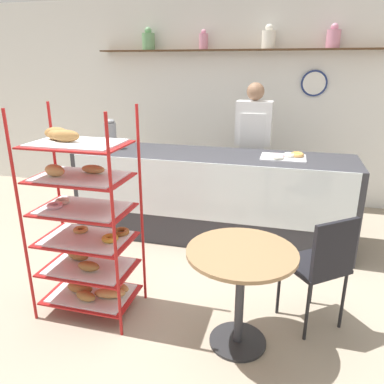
{
  "coord_description": "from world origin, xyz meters",
  "views": [
    {
      "loc": [
        0.79,
        -2.48,
        1.84
      ],
      "look_at": [
        0.0,
        0.46,
        0.8
      ],
      "focal_mm": 35.0,
      "sensor_mm": 36.0,
      "label": 1
    }
  ],
  "objects_px": {
    "person_worker": "(253,147)",
    "cafe_chair": "(323,261)",
    "coffee_carafe": "(111,134)",
    "donut_tray_counter": "(286,156)",
    "cafe_table": "(241,275)",
    "pastry_rack": "(84,225)"
  },
  "relations": [
    {
      "from": "person_worker",
      "to": "cafe_chair",
      "type": "xyz_separation_m",
      "value": [
        0.72,
        -2.0,
        -0.36
      ]
    },
    {
      "from": "coffee_carafe",
      "to": "cafe_chair",
      "type": "bearing_deg",
      "value": -30.59
    },
    {
      "from": "coffee_carafe",
      "to": "donut_tray_counter",
      "type": "distance_m",
      "value": 1.92
    },
    {
      "from": "cafe_table",
      "to": "coffee_carafe",
      "type": "height_order",
      "value": "coffee_carafe"
    },
    {
      "from": "person_worker",
      "to": "coffee_carafe",
      "type": "distance_m",
      "value": 1.67
    },
    {
      "from": "pastry_rack",
      "to": "person_worker",
      "type": "bearing_deg",
      "value": 66.1
    },
    {
      "from": "pastry_rack",
      "to": "cafe_table",
      "type": "xyz_separation_m",
      "value": [
        1.18,
        -0.1,
        -0.17
      ]
    },
    {
      "from": "cafe_table",
      "to": "cafe_chair",
      "type": "height_order",
      "value": "cafe_chair"
    },
    {
      "from": "person_worker",
      "to": "coffee_carafe",
      "type": "relative_size",
      "value": 5.0
    },
    {
      "from": "donut_tray_counter",
      "to": "pastry_rack",
      "type": "bearing_deg",
      "value": -131.4
    },
    {
      "from": "cafe_table",
      "to": "coffee_carafe",
      "type": "xyz_separation_m",
      "value": [
        -1.71,
        1.64,
        0.56
      ]
    },
    {
      "from": "pastry_rack",
      "to": "cafe_table",
      "type": "distance_m",
      "value": 1.2
    },
    {
      "from": "person_worker",
      "to": "cafe_table",
      "type": "xyz_separation_m",
      "value": [
        0.2,
        -2.32,
        -0.36
      ]
    },
    {
      "from": "pastry_rack",
      "to": "donut_tray_counter",
      "type": "bearing_deg",
      "value": 48.6
    },
    {
      "from": "person_worker",
      "to": "donut_tray_counter",
      "type": "distance_m",
      "value": 0.77
    },
    {
      "from": "pastry_rack",
      "to": "coffee_carafe",
      "type": "bearing_deg",
      "value": 109.06
    },
    {
      "from": "person_worker",
      "to": "coffee_carafe",
      "type": "height_order",
      "value": "person_worker"
    },
    {
      "from": "cafe_chair",
      "to": "pastry_rack",
      "type": "bearing_deg",
      "value": -31.39
    },
    {
      "from": "coffee_carafe",
      "to": "cafe_table",
      "type": "bearing_deg",
      "value": -43.75
    },
    {
      "from": "donut_tray_counter",
      "to": "coffee_carafe",
      "type": "bearing_deg",
      "value": -179.16
    },
    {
      "from": "pastry_rack",
      "to": "cafe_table",
      "type": "relative_size",
      "value": 2.2
    },
    {
      "from": "cafe_table",
      "to": "cafe_chair",
      "type": "relative_size",
      "value": 0.81
    }
  ]
}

